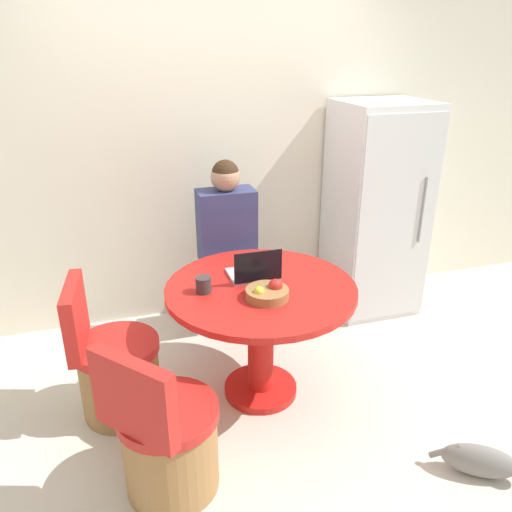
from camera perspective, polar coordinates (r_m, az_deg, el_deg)
ground_plane at (r=3.22m, az=1.47°, el=-16.99°), size 12.00×12.00×0.00m
wall_back at (r=3.88m, az=-5.00°, el=11.65°), size 7.00×0.06×2.60m
refrigerator at (r=4.11m, az=13.51°, el=5.10°), size 0.66×0.66×1.68m
dining_table at (r=3.02m, az=0.56°, el=-6.76°), size 1.13×1.13×0.76m
chair_left_side at (r=3.14m, az=-15.72°, el=-12.51°), size 0.50×0.49×0.87m
chair_near_left_corner at (r=2.62m, az=-10.10°, el=-20.21°), size 0.57×0.57×0.87m
person_seated at (r=3.62m, az=-3.50°, el=1.61°), size 0.40×0.37×1.35m
laptop at (r=3.01m, az=-0.20°, el=-1.83°), size 0.29×0.24×0.21m
fruit_bowl at (r=2.78m, az=1.36°, el=-4.19°), size 0.24×0.24×0.10m
coffee_cup at (r=2.85m, az=-6.02°, el=-3.29°), size 0.09×0.09×0.09m
cat at (r=3.01m, az=24.43°, el=-20.55°), size 0.44×0.32×0.18m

